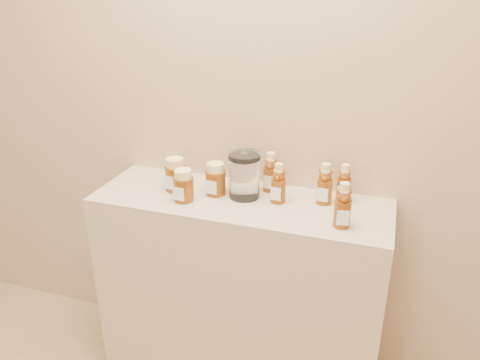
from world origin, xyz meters
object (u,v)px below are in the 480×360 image
(bear_bottle_front_left, at_px, (279,181))
(glass_canister, at_px, (244,174))
(bear_bottle_back_left, at_px, (271,169))
(honey_jar_left, at_px, (175,174))
(display_table, at_px, (240,292))

(bear_bottle_front_left, relative_size, glass_canister, 0.90)
(bear_bottle_back_left, relative_size, honey_jar_left, 1.36)
(honey_jar_left, relative_size, glass_canister, 0.69)
(display_table, height_order, glass_canister, glass_canister)
(bear_bottle_front_left, height_order, glass_canister, glass_canister)
(honey_jar_left, bearing_deg, bear_bottle_front_left, 14.91)
(bear_bottle_back_left, height_order, glass_canister, glass_canister)
(bear_bottle_back_left, bearing_deg, display_table, -124.43)
(bear_bottle_front_left, height_order, honey_jar_left, bear_bottle_front_left)
(display_table, height_order, honey_jar_left, honey_jar_left)
(bear_bottle_back_left, bearing_deg, bear_bottle_front_left, -57.94)
(honey_jar_left, bearing_deg, display_table, 10.28)
(bear_bottle_back_left, distance_m, honey_jar_left, 0.40)
(bear_bottle_back_left, bearing_deg, glass_canister, -130.45)
(bear_bottle_front_left, relative_size, honey_jar_left, 1.32)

